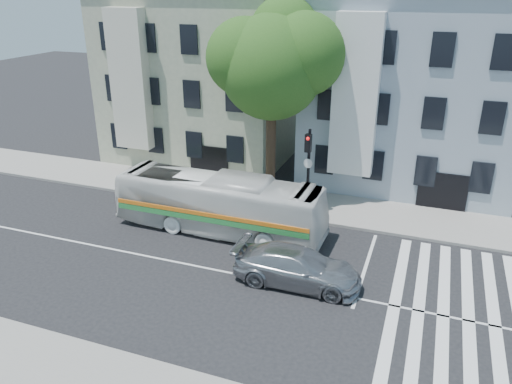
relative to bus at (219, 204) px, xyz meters
The scene contains 9 objects.
ground 3.96m from the bus, 73.97° to the right, with size 120.00×120.00×0.00m, color black.
sidewalk_far 4.80m from the bus, 77.23° to the left, with size 80.00×4.00×0.15m, color gray.
building_left 13.55m from the bus, 117.56° to the left, with size 12.00×10.00×11.00m, color #9A9E84.
building_right 14.56m from the bus, 55.06° to the left, with size 12.00×10.00×11.00m, color #96A4B3.
street_tree 8.27m from the bus, 78.36° to the left, with size 7.30×5.90×11.10m.
bus is the anchor object (origin of this frame).
sedan 6.00m from the bus, 33.22° to the right, with size 5.33×2.17×1.55m, color #A9ABB0.
hedge 3.93m from the bus, 133.21° to the left, with size 8.50×0.84×0.70m, color #2E561C, non-canonical shape.
traffic_signal 5.24m from the bus, 44.18° to the left, with size 0.49×0.55×4.73m.
Camera 1 is at (8.55, -17.08, 11.61)m, focal length 35.00 mm.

